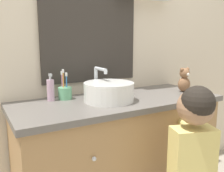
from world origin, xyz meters
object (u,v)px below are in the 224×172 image
at_px(sink_basin, 109,91).
at_px(toothbrush_holder, 65,92).
at_px(soap_dispenser, 51,90).
at_px(child_figure, 192,156).
at_px(teddy_bear, 184,80).

relative_size(sink_basin, toothbrush_holder, 1.85).
bearing_deg(soap_dispenser, child_figure, -51.12).
distance_m(toothbrush_holder, soap_dispenser, 0.09).
bearing_deg(child_figure, teddy_bear, 49.76).
distance_m(sink_basin, toothbrush_holder, 0.28).
distance_m(toothbrush_holder, teddy_bear, 0.86).
distance_m(toothbrush_holder, child_figure, 0.84).
bearing_deg(toothbrush_holder, teddy_bear, -13.50).
bearing_deg(sink_basin, child_figure, -64.80).
relative_size(sink_basin, child_figure, 0.38).
xyz_separation_m(toothbrush_holder, soap_dispenser, (-0.09, 0.00, 0.03)).
bearing_deg(child_figure, toothbrush_holder, 123.98).
height_order(toothbrush_holder, teddy_bear, toothbrush_holder).
xyz_separation_m(sink_basin, toothbrush_holder, (-0.22, 0.18, -0.02)).
relative_size(sink_basin, soap_dispenser, 2.11).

